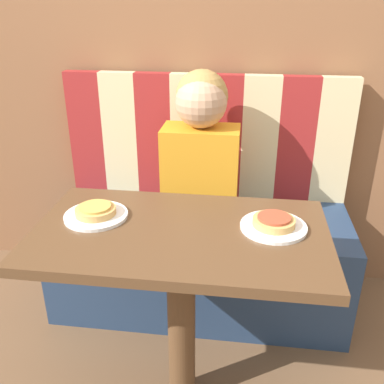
% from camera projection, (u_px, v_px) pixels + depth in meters
% --- Properties ---
extents(wall_back, '(7.00, 0.05, 2.60)m').
position_uv_depth(wall_back, '(210.00, 26.00, 1.97)').
color(wall_back, brown).
rests_on(wall_back, ground_plane).
extents(booth_seat, '(1.39, 0.56, 0.49)m').
position_uv_depth(booth_seat, '(200.00, 259.00, 2.11)').
color(booth_seat, navy).
rests_on(booth_seat, ground_plane).
extents(booth_backrest, '(1.39, 0.06, 0.61)m').
position_uv_depth(booth_backrest, '(206.00, 137.00, 2.10)').
color(booth_backrest, maroon).
rests_on(booth_backrest, booth_seat).
extents(dining_table, '(0.95, 0.55, 0.74)m').
position_uv_depth(dining_table, '(181.00, 261.00, 1.43)').
color(dining_table, brown).
rests_on(dining_table, ground_plane).
extents(person, '(0.33, 0.25, 0.66)m').
position_uv_depth(person, '(201.00, 142.00, 1.86)').
color(person, orange).
rests_on(person, booth_seat).
extents(plate_left, '(0.22, 0.22, 0.01)m').
position_uv_depth(plate_left, '(96.00, 215.00, 1.45)').
color(plate_left, white).
rests_on(plate_left, dining_table).
extents(plate_right, '(0.22, 0.22, 0.01)m').
position_uv_depth(plate_right, '(273.00, 227.00, 1.38)').
color(plate_right, white).
rests_on(plate_right, dining_table).
extents(pizza_left, '(0.14, 0.14, 0.03)m').
position_uv_depth(pizza_left, '(96.00, 210.00, 1.45)').
color(pizza_left, tan).
rests_on(pizza_left, plate_left).
extents(pizza_right, '(0.14, 0.14, 0.03)m').
position_uv_depth(pizza_right, '(274.00, 221.00, 1.38)').
color(pizza_right, tan).
rests_on(pizza_right, plate_right).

